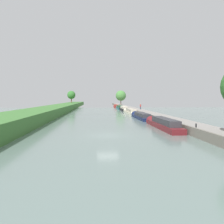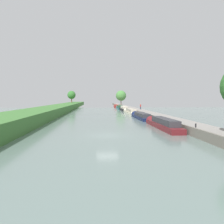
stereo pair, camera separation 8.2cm
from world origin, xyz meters
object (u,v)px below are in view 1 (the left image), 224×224
at_px(narrowboat_maroon, 162,124).
at_px(mooring_bollard_far, 119,104).
at_px(person_walking, 140,106).
at_px(narrowboat_teal, 119,107).
at_px(narrowboat_black, 124,109).
at_px(narrowboat_cream, 130,111).
at_px(narrowboat_navy, 141,116).
at_px(mooring_bollard_near, 196,125).
at_px(narrowboat_red, 117,106).

xyz_separation_m(narrowboat_maroon, mooring_bollard_far, (1.76, 82.52, 0.60)).
height_order(narrowboat_maroon, mooring_bollard_far, narrowboat_maroon).
bearing_deg(person_walking, narrowboat_teal, 97.97).
xyz_separation_m(narrowboat_black, narrowboat_teal, (-0.07, 13.88, -0.04)).
relative_size(narrowboat_cream, person_walking, 9.88).
distance_m(narrowboat_black, mooring_bollard_far, 34.65).
bearing_deg(narrowboat_navy, mooring_bollard_near, -85.36).
distance_m(narrowboat_maroon, narrowboat_cream, 32.75).
bearing_deg(narrowboat_red, mooring_bollard_far, 74.97).
distance_m(narrowboat_teal, narrowboat_red, 14.21).
xyz_separation_m(narrowboat_black, mooring_bollard_near, (1.77, -55.30, 0.59)).
bearing_deg(narrowboat_cream, narrowboat_black, 90.31).
xyz_separation_m(mooring_bollard_near, mooring_bollard_far, (0.00, 89.90, 0.00)).
height_order(person_walking, mooring_bollard_far, person_walking).
distance_m(narrowboat_cream, narrowboat_teal, 29.04).
height_order(narrowboat_navy, narrowboat_black, narrowboat_black).
distance_m(narrowboat_maroon, narrowboat_teal, 61.80).
bearing_deg(narrowboat_maroon, person_walking, 84.19).
xyz_separation_m(narrowboat_navy, narrowboat_cream, (0.19, 16.89, 0.04)).
xyz_separation_m(narrowboat_maroon, mooring_bollard_near, (1.76, -7.38, 0.60)).
height_order(narrowboat_black, narrowboat_teal, narrowboat_black).
bearing_deg(narrowboat_teal, narrowboat_navy, -90.05).
height_order(narrowboat_red, mooring_bollard_far, mooring_bollard_far).
relative_size(narrowboat_cream, mooring_bollard_far, 36.43).
height_order(narrowboat_black, person_walking, person_walking).
distance_m(narrowboat_navy, mooring_bollard_far, 66.69).
relative_size(mooring_bollard_near, mooring_bollard_far, 1.00).
relative_size(narrowboat_maroon, person_walking, 8.38).
height_order(person_walking, mooring_bollard_near, person_walking).
distance_m(narrowboat_navy, narrowboat_cream, 16.89).
bearing_deg(narrowboat_black, narrowboat_teal, 90.31).
xyz_separation_m(narrowboat_cream, narrowboat_teal, (-0.16, 29.04, 0.02)).
height_order(mooring_bollard_near, mooring_bollard_far, same).
relative_size(narrowboat_teal, person_walking, 7.83).
bearing_deg(narrowboat_cream, mooring_bollard_far, 88.05).
bearing_deg(narrowboat_teal, person_walking, -82.03).
relative_size(narrowboat_maroon, mooring_bollard_far, 30.91).
relative_size(narrowboat_navy, narrowboat_black, 1.13).
height_order(narrowboat_maroon, narrowboat_red, narrowboat_maroon).
distance_m(narrowboat_maroon, mooring_bollard_far, 82.54).
bearing_deg(mooring_bollard_near, narrowboat_red, 91.20).
bearing_deg(narrowboat_black, narrowboat_navy, -90.20).
relative_size(narrowboat_maroon, narrowboat_red, 0.92).
bearing_deg(narrowboat_cream, person_walking, 36.79).
bearing_deg(mooring_bollard_far, narrowboat_cream, -91.95).
distance_m(narrowboat_cream, narrowboat_black, 15.17).
distance_m(narrowboat_teal, mooring_bollard_far, 20.82).
bearing_deg(narrowboat_teal, narrowboat_red, 89.61).
height_order(narrowboat_black, narrowboat_red, narrowboat_black).
bearing_deg(narrowboat_teal, narrowboat_black, -89.69).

